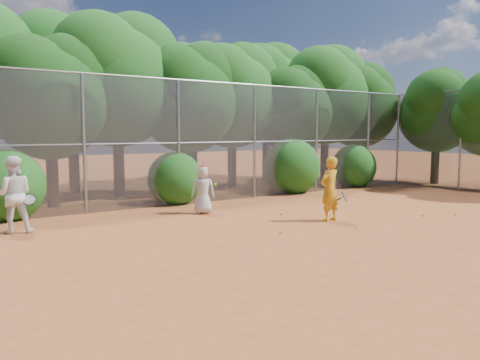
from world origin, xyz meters
TOP-DOWN VIEW (x-y plane):
  - ground at (0.00, 0.00)m, footprint 80.00×80.00m
  - fence_back at (-0.12, 6.00)m, footprint 20.05×0.09m
  - fence_side at (10.00, 3.00)m, footprint 0.09×6.09m
  - tree_2 at (-4.45, 7.83)m, footprint 3.99×3.47m
  - tree_3 at (-1.94, 8.84)m, footprint 4.89×4.26m
  - tree_4 at (0.55, 8.24)m, footprint 4.19×3.64m
  - tree_5 at (3.06, 9.04)m, footprint 4.51×3.92m
  - tree_6 at (5.55, 8.03)m, footprint 3.86×3.36m
  - tree_7 at (8.06, 8.64)m, footprint 4.77×4.14m
  - tree_8 at (10.05, 8.34)m, footprint 4.25×3.70m
  - tree_10 at (-2.93, 11.05)m, footprint 5.15×4.48m
  - tree_11 at (2.06, 10.64)m, footprint 4.64×4.03m
  - tree_12 at (6.56, 11.24)m, footprint 5.02×4.37m
  - tree_13 at (11.45, 5.03)m, footprint 3.86×3.36m
  - bush_0 at (-6.00, 6.30)m, footprint 2.00×2.00m
  - bush_1 at (-1.00, 6.30)m, footprint 1.80×1.80m
  - bush_2 at (4.00, 6.30)m, footprint 2.20×2.20m
  - bush_3 at (7.50, 6.30)m, footprint 1.90×1.90m
  - player_yellow at (0.98, 1.22)m, footprint 0.85×0.60m
  - player_teen at (-1.21, 4.09)m, footprint 0.80×0.70m
  - player_white at (-6.14, 4.33)m, footprint 0.99×0.86m
  - ball_0 at (3.63, 0.23)m, footprint 0.07×0.07m
  - ball_1 at (3.64, 3.75)m, footprint 0.07×0.07m
  - ball_2 at (0.78, 0.09)m, footprint 0.07×0.07m
  - ball_3 at (4.53, -0.18)m, footprint 0.07×0.07m
  - ball_4 at (-1.08, 0.71)m, footprint 0.07×0.07m
  - ball_5 at (4.95, 3.78)m, footprint 0.07×0.07m
  - ball_6 at (0.51, 2.64)m, footprint 0.07×0.07m

SIDE VIEW (x-z plane):
  - ground at x=0.00m, z-range 0.00..0.00m
  - ball_0 at x=3.63m, z-range 0.00..0.07m
  - ball_1 at x=3.64m, z-range 0.00..0.07m
  - ball_2 at x=0.78m, z-range 0.00..0.07m
  - ball_3 at x=4.53m, z-range 0.00..0.07m
  - ball_4 at x=-1.08m, z-range 0.00..0.07m
  - ball_5 at x=4.95m, z-range 0.00..0.07m
  - ball_6 at x=0.51m, z-range 0.00..0.07m
  - player_teen at x=-1.21m, z-range 0.00..1.41m
  - player_yellow at x=0.98m, z-range 0.00..1.70m
  - player_white at x=-6.14m, z-range 0.00..1.80m
  - bush_1 at x=-1.00m, z-range 0.00..1.80m
  - bush_3 at x=7.50m, z-range 0.00..1.90m
  - bush_0 at x=-6.00m, z-range 0.00..2.00m
  - bush_2 at x=4.00m, z-range 0.00..2.20m
  - fence_side at x=10.00m, z-range 0.04..4.06m
  - fence_back at x=-0.12m, z-range 0.04..4.06m
  - tree_6 at x=5.55m, z-range 0.82..6.11m
  - tree_13 at x=11.45m, z-range 0.82..6.11m
  - tree_2 at x=-4.45m, z-range 0.85..6.32m
  - tree_4 at x=0.55m, z-range 0.89..6.62m
  - tree_8 at x=10.05m, z-range 0.91..6.73m
  - tree_5 at x=3.06m, z-range 0.96..7.13m
  - tree_11 at x=2.06m, z-range 0.99..7.34m
  - tree_7 at x=8.06m, z-range 1.02..7.54m
  - tree_3 at x=-1.94m, z-range 1.04..7.75m
  - tree_12 at x=6.56m, z-range 1.07..7.95m
  - tree_10 at x=-2.93m, z-range 1.10..8.16m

